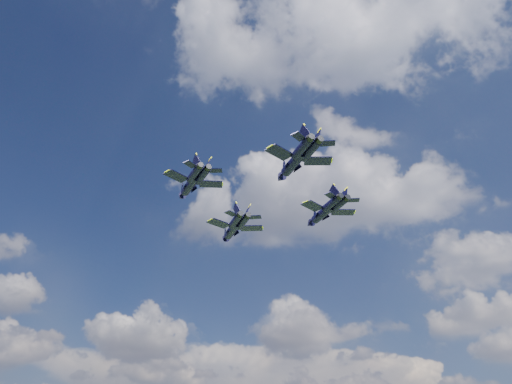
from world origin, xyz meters
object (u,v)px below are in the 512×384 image
object	(u,v)px
jet_lead	(232,230)
jet_left	(190,186)
jet_slot	(292,164)
jet_right	(322,214)

from	to	relation	value
jet_lead	jet_left	distance (m)	21.99
jet_slot	jet_right	bearing A→B (deg)	47.63
jet_right	jet_lead	bearing A→B (deg)	134.00
jet_right	jet_slot	bearing A→B (deg)	-133.99
jet_right	jet_slot	world-z (taller)	jet_slot
jet_lead	jet_left	world-z (taller)	jet_left
jet_left	jet_slot	size ratio (longest dim) A/B	0.90
jet_slot	jet_left	bearing A→B (deg)	134.57
jet_left	jet_slot	distance (m)	22.42
jet_left	jet_slot	xyz separation A→B (m)	(22.27, -2.57, -0.46)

